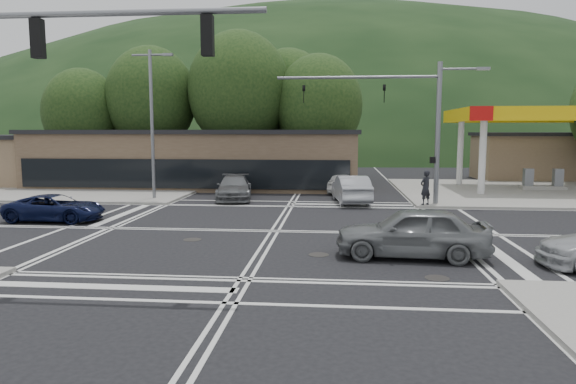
# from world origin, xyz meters

# --- Properties ---
(ground) EXTENTS (120.00, 120.00, 0.00)m
(ground) POSITION_xyz_m (0.00, 0.00, 0.00)
(ground) COLOR black
(ground) RESTS_ON ground
(sidewalk_ne) EXTENTS (16.00, 16.00, 0.15)m
(sidewalk_ne) POSITION_xyz_m (15.00, 15.00, 0.07)
(sidewalk_ne) COLOR gray
(sidewalk_ne) RESTS_ON ground
(sidewalk_nw) EXTENTS (16.00, 16.00, 0.15)m
(sidewalk_nw) POSITION_xyz_m (-15.00, 15.00, 0.07)
(sidewalk_nw) COLOR gray
(sidewalk_nw) RESTS_ON ground
(gas_station_canopy) EXTENTS (12.32, 8.34, 5.75)m
(gas_station_canopy) POSITION_xyz_m (16.99, 15.99, 5.04)
(gas_station_canopy) COLOR silver
(gas_station_canopy) RESTS_ON ground
(convenience_store) EXTENTS (10.00, 6.00, 3.80)m
(convenience_store) POSITION_xyz_m (20.00, 25.00, 1.90)
(convenience_store) COLOR #846B4F
(convenience_store) RESTS_ON ground
(commercial_row) EXTENTS (24.00, 8.00, 4.00)m
(commercial_row) POSITION_xyz_m (-8.00, 17.00, 2.00)
(commercial_row) COLOR brown
(commercial_row) RESTS_ON ground
(hill_north) EXTENTS (252.00, 126.00, 140.00)m
(hill_north) POSITION_xyz_m (0.00, 90.00, 0.00)
(hill_north) COLOR black
(hill_north) RESTS_ON ground
(tree_n_a) EXTENTS (8.00, 8.00, 11.75)m
(tree_n_a) POSITION_xyz_m (-14.00, 24.00, 7.14)
(tree_n_a) COLOR #382619
(tree_n_a) RESTS_ON ground
(tree_n_b) EXTENTS (9.00, 9.00, 12.98)m
(tree_n_b) POSITION_xyz_m (-6.00, 24.00, 7.79)
(tree_n_b) COLOR #382619
(tree_n_b) RESTS_ON ground
(tree_n_c) EXTENTS (7.60, 7.60, 10.87)m
(tree_n_c) POSITION_xyz_m (1.00, 24.00, 6.49)
(tree_n_c) COLOR #382619
(tree_n_c) RESTS_ON ground
(tree_n_d) EXTENTS (6.80, 6.80, 9.76)m
(tree_n_d) POSITION_xyz_m (-20.00, 23.00, 5.84)
(tree_n_d) COLOR #382619
(tree_n_d) RESTS_ON ground
(tree_n_e) EXTENTS (8.40, 8.40, 11.98)m
(tree_n_e) POSITION_xyz_m (-2.00, 28.00, 7.14)
(tree_n_e) COLOR #382619
(tree_n_e) RESTS_ON ground
(streetlight_nw) EXTENTS (2.50, 0.25, 9.00)m
(streetlight_nw) POSITION_xyz_m (-8.44, 9.00, 5.05)
(streetlight_nw) COLOR slate
(streetlight_nw) RESTS_ON ground
(signal_mast_ne) EXTENTS (11.65, 0.30, 8.00)m
(signal_mast_ne) POSITION_xyz_m (6.95, 8.20, 5.07)
(signal_mast_ne) COLOR slate
(signal_mast_ne) RESTS_ON ground
(car_blue_west) EXTENTS (4.54, 2.14, 1.25)m
(car_blue_west) POSITION_xyz_m (-10.56, 1.49, 0.63)
(car_blue_west) COLOR #0B1234
(car_blue_west) RESTS_ON ground
(car_grey_center) EXTENTS (5.15, 2.34, 1.72)m
(car_grey_center) POSITION_xyz_m (5.11, -4.06, 0.86)
(car_grey_center) COLOR slate
(car_grey_center) RESTS_ON ground
(car_queue_a) EXTENTS (2.36, 5.13, 1.63)m
(car_queue_a) POSITION_xyz_m (3.46, 9.00, 0.81)
(car_queue_a) COLOR #B6B9BE
(car_queue_a) RESTS_ON ground
(car_queue_b) EXTENTS (2.42, 4.63, 1.50)m
(car_queue_b) POSITION_xyz_m (3.06, 14.00, 0.75)
(car_queue_b) COLOR white
(car_queue_b) RESTS_ON ground
(car_northbound) EXTENTS (2.82, 5.34, 1.47)m
(car_northbound) POSITION_xyz_m (-3.69, 9.79, 0.74)
(car_northbound) COLOR #585A5C
(car_northbound) RESTS_ON ground
(pedestrian) EXTENTS (0.84, 0.80, 1.93)m
(pedestrian) POSITION_xyz_m (7.50, 7.50, 1.11)
(pedestrian) COLOR black
(pedestrian) RESTS_ON sidewalk_ne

